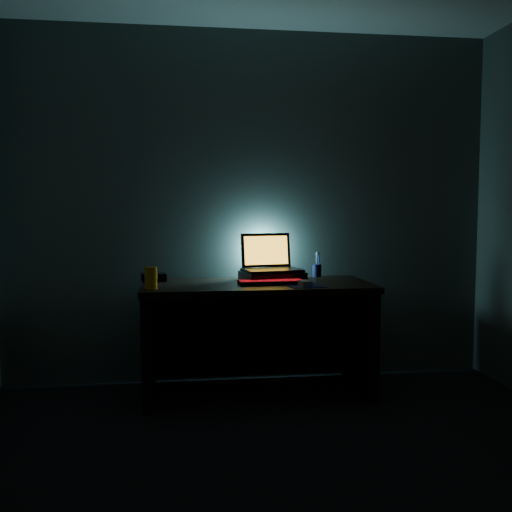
{
  "coord_description": "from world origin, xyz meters",
  "views": [
    {
      "loc": [
        -0.5,
        -2.08,
        1.23
      ],
      "look_at": [
        -0.01,
        1.57,
        0.93
      ],
      "focal_mm": 40.0,
      "sensor_mm": 36.0,
      "label": 1
    }
  ],
  "objects_px": {
    "laptop": "(270,262)",
    "pen_cup": "(317,271)",
    "keyboard": "(272,282)",
    "juice_glass": "(151,278)",
    "router": "(154,277)",
    "mouse": "(305,283)"
  },
  "relations": [
    {
      "from": "laptop",
      "to": "pen_cup",
      "type": "bearing_deg",
      "value": 4.94
    },
    {
      "from": "laptop",
      "to": "keyboard",
      "type": "height_order",
      "value": "laptop"
    },
    {
      "from": "pen_cup",
      "to": "juice_glass",
      "type": "bearing_deg",
      "value": -157.88
    },
    {
      "from": "laptop",
      "to": "router",
      "type": "relative_size",
      "value": 2.38
    },
    {
      "from": "mouse",
      "to": "pen_cup",
      "type": "bearing_deg",
      "value": 59.96
    },
    {
      "from": "pen_cup",
      "to": "router",
      "type": "xyz_separation_m",
      "value": [
        -1.15,
        -0.1,
        -0.02
      ]
    },
    {
      "from": "juice_glass",
      "to": "router",
      "type": "xyz_separation_m",
      "value": [
        0.0,
        0.37,
        -0.04
      ]
    },
    {
      "from": "pen_cup",
      "to": "juice_glass",
      "type": "height_order",
      "value": "juice_glass"
    },
    {
      "from": "laptop",
      "to": "keyboard",
      "type": "bearing_deg",
      "value": -107.09
    },
    {
      "from": "pen_cup",
      "to": "juice_glass",
      "type": "distance_m",
      "value": 1.25
    },
    {
      "from": "laptop",
      "to": "pen_cup",
      "type": "xyz_separation_m",
      "value": [
        0.36,
        0.1,
        -0.07
      ]
    },
    {
      "from": "keyboard",
      "to": "mouse",
      "type": "height_order",
      "value": "mouse"
    },
    {
      "from": "keyboard",
      "to": "mouse",
      "type": "xyz_separation_m",
      "value": [
        0.19,
        -0.12,
        0.01
      ]
    },
    {
      "from": "mouse",
      "to": "juice_glass",
      "type": "bearing_deg",
      "value": 171.37
    },
    {
      "from": "mouse",
      "to": "router",
      "type": "distance_m",
      "value": 1.03
    },
    {
      "from": "keyboard",
      "to": "laptop",
      "type": "bearing_deg",
      "value": 81.53
    },
    {
      "from": "keyboard",
      "to": "router",
      "type": "bearing_deg",
      "value": 159.37
    },
    {
      "from": "keyboard",
      "to": "juice_glass",
      "type": "distance_m",
      "value": 0.78
    },
    {
      "from": "juice_glass",
      "to": "router",
      "type": "relative_size",
      "value": 0.75
    },
    {
      "from": "keyboard",
      "to": "juice_glass",
      "type": "bearing_deg",
      "value": -173.91
    },
    {
      "from": "juice_glass",
      "to": "router",
      "type": "height_order",
      "value": "juice_glass"
    },
    {
      "from": "pen_cup",
      "to": "juice_glass",
      "type": "xyz_separation_m",
      "value": [
        -1.15,
        -0.47,
        0.02
      ]
    }
  ]
}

